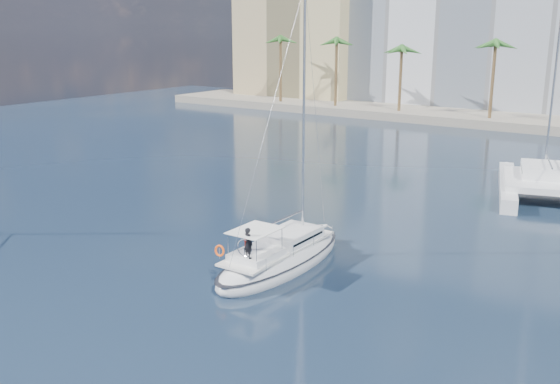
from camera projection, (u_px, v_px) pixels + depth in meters
The scene contains 9 objects.
ground at pixel (273, 259), 36.01m from camera, with size 160.00×160.00×0.00m, color black.
quay at pixel (534, 122), 84.29m from camera, with size 120.00×14.00×1.20m, color gray.
building_modern at pixel (481, 21), 97.01m from camera, with size 42.00×16.00×28.00m, color silver.
building_tan_left at pixel (305, 39), 111.15m from camera, with size 22.00×14.00×22.00m, color tan.
palm_left at pixel (307, 45), 97.39m from camera, with size 3.60×3.60×12.30m.
palm_centre at pixel (534, 49), 78.64m from camera, with size 3.60×3.60×12.30m.
main_sloop at pixel (281, 258), 34.81m from camera, with size 3.50×10.83×16.05m.
catamaran at pixel (546, 181), 49.31m from camera, with size 10.37×15.00×19.68m.
seagull at pixel (325, 226), 38.77m from camera, with size 1.11×0.48×0.20m.
Camera 1 is at (19.64, -27.54, 12.97)m, focal length 40.00 mm.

